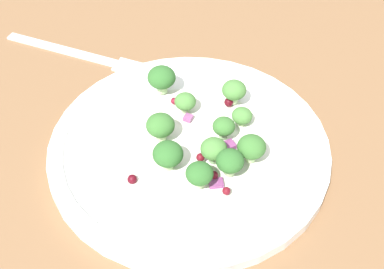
# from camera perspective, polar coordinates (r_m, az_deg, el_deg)

# --- Properties ---
(ground_plane) EXTENTS (1.80, 1.80, 0.02)m
(ground_plane) POSITION_cam_1_polar(r_m,az_deg,el_deg) (0.52, -0.89, -3.35)
(ground_plane) COLOR brown
(plate) EXTENTS (0.28, 0.28, 0.02)m
(plate) POSITION_cam_1_polar(r_m,az_deg,el_deg) (0.51, 0.00, -1.43)
(plate) COLOR white
(plate) RESTS_ON ground_plane
(dressing_pool) EXTENTS (0.16, 0.16, 0.00)m
(dressing_pool) POSITION_cam_1_polar(r_m,az_deg,el_deg) (0.51, 0.00, -1.09)
(dressing_pool) COLOR white
(dressing_pool) RESTS_ON plate
(broccoli_floret_0) EXTENTS (0.02, 0.02, 0.02)m
(broccoli_floret_0) POSITION_cam_1_polar(r_m,az_deg,el_deg) (0.52, 5.49, 2.01)
(broccoli_floret_0) COLOR #ADD18E
(broccoli_floret_0) RESTS_ON plate
(broccoli_floret_1) EXTENTS (0.03, 0.03, 0.03)m
(broccoli_floret_1) POSITION_cam_1_polar(r_m,az_deg,el_deg) (0.48, 6.53, -1.40)
(broccoli_floret_1) COLOR #ADD18E
(broccoli_floret_1) RESTS_ON plate
(broccoli_floret_2) EXTENTS (0.02, 0.02, 0.02)m
(broccoli_floret_2) POSITION_cam_1_polar(r_m,az_deg,el_deg) (0.46, 0.82, -4.34)
(broccoli_floret_2) COLOR #ADD18E
(broccoli_floret_2) RESTS_ON plate
(broccoli_floret_3) EXTENTS (0.03, 0.03, 0.03)m
(broccoli_floret_3) POSITION_cam_1_polar(r_m,az_deg,el_deg) (0.50, -3.57, 0.85)
(broccoli_floret_3) COLOR #ADD18E
(broccoli_floret_3) RESTS_ON plate
(broccoli_floret_4) EXTENTS (0.02, 0.02, 0.02)m
(broccoli_floret_4) POSITION_cam_1_polar(r_m,az_deg,el_deg) (0.50, 3.49, 0.85)
(broccoli_floret_4) COLOR #8EB77A
(broccoli_floret_4) RESTS_ON plate
(broccoli_floret_5) EXTENTS (0.02, 0.02, 0.02)m
(broccoli_floret_5) POSITION_cam_1_polar(r_m,az_deg,el_deg) (0.53, -0.74, 3.59)
(broccoli_floret_5) COLOR #ADD18E
(broccoli_floret_5) RESTS_ON plate
(broccoli_floret_6) EXTENTS (0.03, 0.03, 0.03)m
(broccoli_floret_6) POSITION_cam_1_polar(r_m,az_deg,el_deg) (0.48, -2.74, -2.16)
(broccoli_floret_6) COLOR #9EC684
(broccoli_floret_6) RESTS_ON plate
(broccoli_floret_7) EXTENTS (0.03, 0.03, 0.03)m
(broccoli_floret_7) POSITION_cam_1_polar(r_m,az_deg,el_deg) (0.47, 4.17, -2.96)
(broccoli_floret_7) COLOR #ADD18E
(broccoli_floret_7) RESTS_ON plate
(broccoli_floret_8) EXTENTS (0.03, 0.03, 0.03)m
(broccoli_floret_8) POSITION_cam_1_polar(r_m,az_deg,el_deg) (0.54, 4.62, 4.82)
(broccoli_floret_8) COLOR #ADD18E
(broccoli_floret_8) RESTS_ON plate
(broccoli_floret_9) EXTENTS (0.03, 0.03, 0.03)m
(broccoli_floret_9) POSITION_cam_1_polar(r_m,az_deg,el_deg) (0.55, -3.34, 6.19)
(broccoli_floret_9) COLOR #9EC684
(broccoli_floret_9) RESTS_ON plate
(broccoli_floret_10) EXTENTS (0.02, 0.02, 0.03)m
(broccoli_floret_10) POSITION_cam_1_polar(r_m,az_deg,el_deg) (0.48, 2.11, -1.99)
(broccoli_floret_10) COLOR #8EB77A
(broccoli_floret_10) RESTS_ON plate
(cranberry_0) EXTENTS (0.01, 0.01, 0.01)m
(cranberry_0) POSITION_cam_1_polar(r_m,az_deg,el_deg) (0.46, 3.77, -6.18)
(cranberry_0) COLOR maroon
(cranberry_0) RESTS_ON plate
(cranberry_1) EXTENTS (0.01, 0.01, 0.01)m
(cranberry_1) POSITION_cam_1_polar(r_m,az_deg,el_deg) (0.52, -3.60, 1.06)
(cranberry_1) COLOR #4C0A14
(cranberry_1) RESTS_ON plate
(cranberry_2) EXTENTS (0.01, 0.01, 0.01)m
(cranberry_2) POSITION_cam_1_polar(r_m,az_deg,el_deg) (0.48, -6.55, -4.88)
(cranberry_2) COLOR #4C0A14
(cranberry_2) RESTS_ON plate
(cranberry_3) EXTENTS (0.01, 0.01, 0.01)m
(cranberry_3) POSITION_cam_1_polar(r_m,az_deg,el_deg) (0.55, -1.95, 3.69)
(cranberry_3) COLOR maroon
(cranberry_3) RESTS_ON plate
(cranberry_4) EXTENTS (0.01, 0.01, 0.01)m
(cranberry_4) POSITION_cam_1_polar(r_m,az_deg,el_deg) (0.48, 2.41, -4.47)
(cranberry_4) COLOR maroon
(cranberry_4) RESTS_ON plate
(cranberry_5) EXTENTS (0.01, 0.01, 0.01)m
(cranberry_5) POSITION_cam_1_polar(r_m,az_deg,el_deg) (0.49, 0.93, -2.51)
(cranberry_5) COLOR maroon
(cranberry_5) RESTS_ON plate
(cranberry_6) EXTENTS (0.01, 0.01, 0.01)m
(cranberry_6) POSITION_cam_1_polar(r_m,az_deg,el_deg) (0.54, 4.03, 3.55)
(cranberry_6) COLOR #4C0A14
(cranberry_6) RESTS_ON plate
(onion_bit_0) EXTENTS (0.01, 0.01, 0.00)m
(onion_bit_0) POSITION_cam_1_polar(r_m,az_deg,el_deg) (0.53, -0.42, 1.84)
(onion_bit_0) COLOR #934C84
(onion_bit_0) RESTS_ON plate
(onion_bit_1) EXTENTS (0.02, 0.02, 0.01)m
(onion_bit_1) POSITION_cam_1_polar(r_m,az_deg,el_deg) (0.47, 2.64, -5.37)
(onion_bit_1) COLOR #843D75
(onion_bit_1) RESTS_ON plate
(onion_bit_2) EXTENTS (0.02, 0.02, 0.01)m
(onion_bit_2) POSITION_cam_1_polar(r_m,az_deg,el_deg) (0.50, 3.91, -1.26)
(onion_bit_2) COLOR #843D75
(onion_bit_2) RESTS_ON plate
(fork) EXTENTS (0.05, 0.19, 0.01)m
(fork) POSITION_cam_1_polar(r_m,az_deg,el_deg) (0.65, -11.85, 8.57)
(fork) COLOR silver
(fork) RESTS_ON ground_plane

